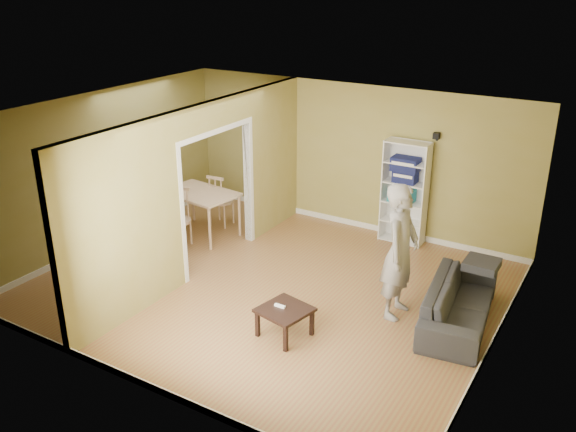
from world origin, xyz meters
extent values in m
plane|color=olive|center=(0.00, 0.00, 0.00)|extent=(6.50, 6.50, 0.00)
plane|color=white|center=(0.00, 0.00, 2.60)|extent=(6.50, 6.50, 0.00)
plane|color=olive|center=(0.00, 2.75, 1.30)|extent=(6.50, 0.00, 6.50)
plane|color=olive|center=(0.00, -2.75, 1.30)|extent=(6.50, 0.00, 6.50)
plane|color=olive|center=(-3.25, 0.00, 1.30)|extent=(0.00, 5.50, 5.50)
plane|color=olive|center=(3.25, 0.00, 1.30)|extent=(0.00, 5.50, 5.50)
cube|color=black|center=(1.50, 2.69, 1.90)|extent=(0.10, 0.10, 0.10)
imported|color=black|center=(2.70, 0.45, 0.37)|extent=(2.06, 1.08, 0.75)
imported|color=slate|center=(1.91, 0.24, 1.10)|extent=(0.82, 0.64, 2.20)
cube|color=white|center=(0.72, 2.56, 0.89)|extent=(0.02, 0.33, 1.78)
cube|color=white|center=(1.45, 2.56, 0.89)|extent=(0.02, 0.33, 1.78)
cube|color=white|center=(1.09, 2.71, 0.89)|extent=(0.75, 0.02, 1.78)
cube|color=white|center=(1.09, 2.56, 0.02)|extent=(0.71, 0.33, 0.02)
cube|color=white|center=(1.09, 2.56, 0.37)|extent=(0.71, 0.33, 0.02)
cube|color=white|center=(1.09, 2.56, 0.72)|extent=(0.71, 0.33, 0.02)
cube|color=white|center=(1.09, 2.56, 1.07)|extent=(0.71, 0.33, 0.02)
cube|color=white|center=(1.09, 2.56, 1.42)|extent=(0.71, 0.33, 0.02)
cube|color=white|center=(1.09, 2.56, 1.76)|extent=(0.71, 0.33, 0.02)
cube|color=#167175|center=(1.04, 2.56, 0.84)|extent=(0.42, 0.28, 0.22)
cube|color=navy|center=(1.08, 2.56, 1.18)|extent=(0.39, 0.25, 0.20)
cube|color=navy|center=(1.07, 2.56, 1.42)|extent=(0.45, 0.29, 0.23)
cube|color=black|center=(0.88, -1.02, 0.38)|extent=(0.59, 0.59, 0.04)
cube|color=black|center=(0.64, -1.27, 0.18)|extent=(0.05, 0.05, 0.36)
cube|color=black|center=(1.13, -1.27, 0.18)|extent=(0.05, 0.05, 0.36)
cube|color=black|center=(0.64, -0.77, 0.18)|extent=(0.05, 0.05, 0.36)
cube|color=black|center=(1.13, -0.77, 0.18)|extent=(0.05, 0.05, 0.36)
cube|color=white|center=(0.81, -1.01, 0.41)|extent=(0.15, 0.04, 0.03)
cube|color=#C5AF8E|center=(-2.08, 1.00, 0.77)|extent=(1.27, 0.85, 0.04)
cylinder|color=#C5AF8E|center=(-2.66, 0.63, 0.38)|extent=(0.05, 0.05, 0.75)
cylinder|color=#C5AF8E|center=(-1.50, 0.63, 0.38)|extent=(0.05, 0.05, 0.75)
cylinder|color=#C5AF8E|center=(-2.66, 1.37, 0.38)|extent=(0.05, 0.05, 0.75)
cylinder|color=#C5AF8E|center=(-1.50, 1.37, 0.38)|extent=(0.05, 0.05, 0.75)
camera|label=1|loc=(4.38, -6.75, 4.40)|focal=38.00mm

